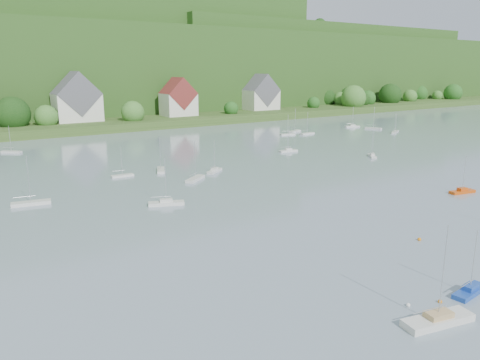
% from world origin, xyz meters
% --- Properties ---
extents(far_shore_strip, '(600.00, 60.00, 3.00)m').
position_xyz_m(far_shore_strip, '(0.00, 200.00, 1.50)').
color(far_shore_strip, '#304C1C').
rests_on(far_shore_strip, ground).
extents(forested_ridge, '(620.00, 181.22, 69.89)m').
position_xyz_m(forested_ridge, '(0.39, 268.57, 22.89)').
color(forested_ridge, '#214516').
rests_on(forested_ridge, ground).
extents(village_building_2, '(16.00, 11.44, 18.00)m').
position_xyz_m(village_building_2, '(5.00, 188.00, 10.27)').
color(village_building_2, silver).
rests_on(village_building_2, far_shore_strip).
extents(village_building_3, '(13.00, 10.40, 15.50)m').
position_xyz_m(village_building_3, '(45.00, 186.00, 9.43)').
color(village_building_3, silver).
rests_on(village_building_3, far_shore_strip).
extents(village_building_4, '(15.00, 10.40, 16.50)m').
position_xyz_m(village_building_4, '(90.00, 190.00, 9.59)').
color(village_building_4, silver).
rests_on(village_building_4, far_shore_strip).
extents(near_sailboat_1, '(5.12, 1.91, 6.75)m').
position_xyz_m(near_sailboat_1, '(1.81, 35.39, 0.40)').
color(near_sailboat_1, '#193E9C').
rests_on(near_sailboat_1, ground).
extents(near_sailboat_2, '(7.11, 3.31, 9.26)m').
position_xyz_m(near_sailboat_2, '(-5.95, 33.83, 0.47)').
color(near_sailboat_2, silver).
rests_on(near_sailboat_2, ground).
extents(near_sailboat_5, '(5.30, 2.45, 6.91)m').
position_xyz_m(near_sailboat_5, '(37.66, 57.82, 0.40)').
color(near_sailboat_5, '#C0440B').
rests_on(near_sailboat_5, ground).
extents(mooring_buoy_0, '(0.42, 0.42, 0.42)m').
position_xyz_m(mooring_buoy_0, '(-2.32, 35.98, 0.00)').
color(mooring_buoy_0, orange).
rests_on(mooring_buoy_0, ground).
extents(mooring_buoy_1, '(0.41, 0.41, 0.41)m').
position_xyz_m(mooring_buoy_1, '(-5.45, 37.26, 0.00)').
color(mooring_buoy_1, white).
rests_on(mooring_buoy_1, ground).
extents(mooring_buoy_3, '(0.49, 0.49, 0.49)m').
position_xyz_m(mooring_buoy_3, '(10.56, 47.45, 0.00)').
color(mooring_buoy_3, orange).
rests_on(mooring_buoy_3, ground).
extents(far_sailboat_cluster, '(188.98, 71.83, 8.71)m').
position_xyz_m(far_sailboat_cluster, '(10.60, 117.44, 0.37)').
color(far_sailboat_cluster, silver).
rests_on(far_sailboat_cluster, ground).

